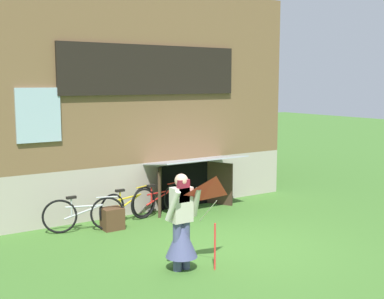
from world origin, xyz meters
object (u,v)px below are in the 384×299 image
object	(u,v)px
kite	(216,198)
wooden_crate	(112,219)
bicycle_silver	(84,214)
bicycle_yellow	(128,205)
person	(182,230)
bicycle_red	(159,199)

from	to	relation	value
kite	wooden_crate	world-z (taller)	kite
bicycle_silver	wooden_crate	xyz separation A→B (m)	(0.56, -0.16, -0.14)
kite	bicycle_yellow	bearing A→B (deg)	86.82
person	wooden_crate	xyz separation A→B (m)	(-0.00, 2.70, -0.44)
person	wooden_crate	size ratio (longest dim) A/B	3.51
bicycle_red	bicycle_silver	xyz separation A→B (m)	(-1.93, -0.29, 0.01)
bicycle_red	bicycle_yellow	bearing A→B (deg)	177.47
person	bicycle_yellow	distance (m)	3.10
person	bicycle_silver	world-z (taller)	person
kite	bicycle_silver	xyz separation A→B (m)	(-0.89, 3.34, -0.87)
person	bicycle_silver	xyz separation A→B (m)	(-0.56, 2.86, -0.30)
person	wooden_crate	distance (m)	2.74
person	bicycle_red	distance (m)	3.45
kite	bicycle_yellow	size ratio (longest dim) A/B	0.95
bicycle_yellow	bicycle_red	bearing A→B (deg)	-10.99
person	bicycle_silver	bearing A→B (deg)	80.99
kite	wooden_crate	size ratio (longest dim) A/B	3.34
bicycle_red	bicycle_yellow	world-z (taller)	bicycle_yellow
bicycle_silver	bicycle_yellow	bearing A→B (deg)	27.89
bicycle_red	bicycle_silver	size ratio (longest dim) A/B	1.02
bicycle_red	bicycle_silver	bearing A→B (deg)	178.29
kite	bicycle_red	world-z (taller)	kite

